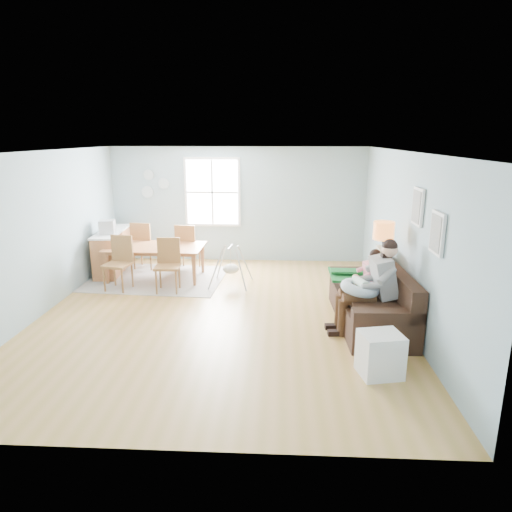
# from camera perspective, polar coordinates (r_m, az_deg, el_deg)

# --- Properties ---
(room) EXTENTS (8.40, 9.40, 3.90)m
(room) POSITION_cam_1_polar(r_m,az_deg,el_deg) (7.30, -4.86, 10.71)
(room) COLOR #AF863E
(window) EXTENTS (1.32, 0.08, 1.62)m
(window) POSITION_cam_1_polar(r_m,az_deg,el_deg) (10.87, -5.47, 7.94)
(window) COLOR white
(window) RESTS_ON room
(pictures) EXTENTS (0.05, 1.34, 0.74)m
(pictures) POSITION_cam_1_polar(r_m,az_deg,el_deg) (6.57, 20.56, 4.35)
(pictures) COLOR white
(pictures) RESTS_ON room
(wall_plates) EXTENTS (0.67, 0.02, 0.66)m
(wall_plates) POSITION_cam_1_polar(r_m,az_deg,el_deg) (11.15, -12.72, 8.75)
(wall_plates) COLOR #96AEB4
(wall_plates) RESTS_ON room
(sofa) EXTENTS (1.05, 2.31, 0.92)m
(sofa) POSITION_cam_1_polar(r_m,az_deg,el_deg) (7.57, 14.55, -5.87)
(sofa) COLOR black
(sofa) RESTS_ON room
(green_throw) EXTENTS (1.05, 0.86, 0.04)m
(green_throw) POSITION_cam_1_polar(r_m,az_deg,el_deg) (8.17, 12.86, -2.32)
(green_throw) COLOR #166129
(green_throw) RESTS_ON sofa
(beige_pillow) EXTENTS (0.18, 0.55, 0.54)m
(beige_pillow) POSITION_cam_1_polar(r_m,az_deg,el_deg) (8.02, 15.46, -0.95)
(beige_pillow) COLOR tan
(beige_pillow) RESTS_ON sofa
(father) EXTENTS (1.05, 0.51, 1.47)m
(father) POSITION_cam_1_polar(r_m,az_deg,el_deg) (7.09, 14.26, -3.33)
(father) COLOR gray
(father) RESTS_ON sofa
(nursing_pillow) EXTENTS (0.63, 0.61, 0.24)m
(nursing_pillow) POSITION_cam_1_polar(r_m,az_deg,el_deg) (7.07, 12.86, -3.90)
(nursing_pillow) COLOR silver
(nursing_pillow) RESTS_ON father
(infant) EXTENTS (0.23, 0.40, 0.15)m
(infant) POSITION_cam_1_polar(r_m,az_deg,el_deg) (7.08, 12.78, -3.15)
(infant) COLOR silver
(infant) RESTS_ON nursing_pillow
(toddler) EXTENTS (0.63, 0.37, 0.95)m
(toddler) POSITION_cam_1_polar(r_m,az_deg,el_deg) (7.61, 13.78, -2.04)
(toddler) COLOR silver
(toddler) RESTS_ON sofa
(floor_lamp) EXTENTS (0.32, 0.32, 1.61)m
(floor_lamp) POSITION_cam_1_polar(r_m,az_deg,el_deg) (7.58, 15.62, 2.07)
(floor_lamp) COLOR black
(floor_lamp) RESTS_ON room
(storage_cube) EXTENTS (0.58, 0.54, 0.56)m
(storage_cube) POSITION_cam_1_polar(r_m,az_deg,el_deg) (6.05, 15.19, -11.78)
(storage_cube) COLOR white
(storage_cube) RESTS_ON room
(rug) EXTENTS (2.91, 2.29, 0.01)m
(rug) POSITION_cam_1_polar(r_m,az_deg,el_deg) (9.91, -12.29, -2.75)
(rug) COLOR #9F9892
(rug) RESTS_ON room
(dining_table) EXTENTS (2.02, 1.15, 0.70)m
(dining_table) POSITION_cam_1_polar(r_m,az_deg,el_deg) (9.81, -12.40, -0.83)
(dining_table) COLOR #945C30
(dining_table) RESTS_ON rug
(chair_sw) EXTENTS (0.56, 0.56, 1.05)m
(chair_sw) POSITION_cam_1_polar(r_m,az_deg,el_deg) (9.31, -16.67, -0.30)
(chair_sw) COLOR brown
(chair_sw) RESTS_ON rug
(chair_se) EXTENTS (0.49, 0.49, 1.03)m
(chair_se) POSITION_cam_1_polar(r_m,az_deg,el_deg) (8.97, -10.93, -0.60)
(chair_se) COLOR brown
(chair_se) RESTS_ON rug
(chair_nw) EXTENTS (0.55, 0.55, 1.08)m
(chair_nw) POSITION_cam_1_polar(r_m,az_deg,el_deg) (10.53, -13.91, 1.70)
(chair_nw) COLOR brown
(chair_nw) RESTS_ON rug
(chair_ne) EXTENTS (0.53, 0.53, 1.06)m
(chair_ne) POSITION_cam_1_polar(r_m,az_deg,el_deg) (10.23, -8.64, 1.49)
(chair_ne) COLOR brown
(chair_ne) RESTS_ON rug
(counter) EXTENTS (0.61, 1.68, 0.92)m
(counter) POSITION_cam_1_polar(r_m,az_deg,el_deg) (10.58, -17.48, 0.61)
(counter) COLOR #945C30
(counter) RESTS_ON room
(monitor) EXTENTS (0.35, 0.34, 0.29)m
(monitor) POSITION_cam_1_polar(r_m,az_deg,el_deg) (10.16, -18.14, 3.46)
(monitor) COLOR #ADAEB2
(monitor) RESTS_ON counter
(baby_swing) EXTENTS (0.85, 0.87, 0.80)m
(baby_swing) POSITION_cam_1_polar(r_m,az_deg,el_deg) (9.18, -3.17, -1.50)
(baby_swing) COLOR #ADAEB2
(baby_swing) RESTS_ON room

